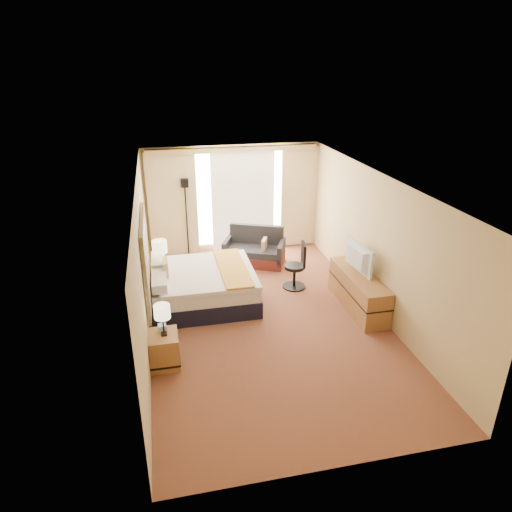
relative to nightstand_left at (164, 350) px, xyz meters
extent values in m
cube|color=#571B19|center=(1.87, 1.05, -0.28)|extent=(4.20, 7.00, 0.02)
cube|color=white|center=(1.87, 1.05, 2.33)|extent=(4.20, 7.00, 0.02)
cube|color=tan|center=(1.87, 4.55, 1.02)|extent=(4.20, 0.02, 2.60)
cube|color=tan|center=(1.87, -2.45, 1.02)|extent=(4.20, 0.02, 2.60)
cube|color=tan|center=(-0.23, 1.05, 1.02)|extent=(0.02, 7.00, 2.60)
cube|color=tan|center=(3.97, 1.05, 1.02)|extent=(0.02, 7.00, 2.60)
cube|color=black|center=(-0.19, 1.25, 1.01)|extent=(0.06, 1.85, 1.50)
cube|color=#9C6039|center=(0.00, 0.00, 0.00)|extent=(0.45, 0.52, 0.55)
cube|color=#9C6039|center=(0.00, 2.50, 0.00)|extent=(0.45, 0.52, 0.55)
cube|color=#9C6039|center=(3.70, 1.05, 0.07)|extent=(0.50, 1.80, 0.70)
cube|color=white|center=(2.12, 4.52, 1.04)|extent=(2.30, 0.02, 2.30)
cube|color=beige|center=(0.42, 4.43, 0.99)|extent=(1.15, 0.09, 2.50)
cube|color=beige|center=(3.52, 4.43, 0.99)|extent=(0.90, 0.09, 2.50)
cube|color=white|center=(2.12, 4.48, 0.99)|extent=(1.55, 0.04, 2.50)
cube|color=tan|center=(1.87, 4.39, 2.25)|extent=(4.00, 0.16, 0.12)
cube|color=black|center=(0.82, 1.90, -0.11)|extent=(1.99, 1.80, 0.33)
cube|color=white|center=(0.82, 1.90, 0.20)|extent=(1.94, 1.75, 0.28)
cube|color=white|center=(0.90, 1.90, 0.36)|extent=(1.82, 1.82, 0.07)
cube|color=gold|center=(1.41, 1.90, 0.41)|extent=(0.52, 1.82, 0.04)
cube|color=white|center=(0.00, 1.46, 0.48)|extent=(0.26, 0.74, 0.17)
cube|color=white|center=(0.00, 2.34, 0.48)|extent=(0.26, 0.74, 0.17)
cube|color=beige|center=(0.13, 1.90, 0.52)|extent=(0.09, 0.40, 0.34)
cube|color=maroon|center=(2.18, 3.50, -0.15)|extent=(1.56, 1.23, 0.25)
cube|color=#2A2A2E|center=(2.17, 3.45, 0.05)|extent=(1.41, 1.05, 0.16)
cube|color=#2A2A2E|center=(2.30, 3.77, 0.32)|extent=(1.23, 0.64, 0.54)
cube|color=#2A2A2E|center=(1.60, 3.76, 0.08)|extent=(0.38, 0.72, 0.44)
cube|color=#2A2A2E|center=(2.77, 3.24, 0.08)|extent=(0.38, 0.72, 0.44)
cube|color=beige|center=(2.39, 3.36, 0.22)|extent=(0.21, 0.35, 0.32)
cube|color=black|center=(0.72, 4.35, -0.26)|extent=(0.24, 0.24, 0.03)
cylinder|color=black|center=(0.72, 4.35, 0.60)|extent=(0.03, 0.03, 1.70)
cube|color=black|center=(0.72, 4.35, 1.54)|extent=(0.18, 0.18, 0.20)
cylinder|color=black|center=(2.75, 2.13, -0.26)|extent=(0.48, 0.48, 0.03)
cylinder|color=black|center=(2.75, 2.13, -0.03)|extent=(0.06, 0.06, 0.43)
cylinder|color=black|center=(2.75, 2.13, 0.20)|extent=(0.42, 0.42, 0.07)
cube|color=black|center=(2.92, 2.10, 0.47)|extent=(0.11, 0.39, 0.48)
cube|color=black|center=(0.02, -0.01, 0.29)|extent=(0.09, 0.09, 0.04)
cylinder|color=black|center=(0.02, -0.01, 0.46)|extent=(0.03, 0.03, 0.31)
cylinder|color=beige|center=(0.02, -0.01, 0.69)|extent=(0.25, 0.25, 0.21)
cube|color=black|center=(0.05, 2.43, 0.30)|extent=(0.10, 0.10, 0.04)
cylinder|color=black|center=(0.05, 2.43, 0.50)|extent=(0.03, 0.03, 0.36)
cylinder|color=beige|center=(0.05, 2.43, 0.76)|extent=(0.29, 0.29, 0.25)
cube|color=#8AA7D6|center=(0.00, 0.11, 0.33)|extent=(0.14, 0.14, 0.11)
cube|color=black|center=(0.13, 2.34, 0.31)|extent=(0.21, 0.17, 0.08)
imported|color=black|center=(3.65, 1.24, 0.70)|extent=(0.20, 0.96, 0.55)
camera|label=1|loc=(0.13, -6.10, 4.15)|focal=32.00mm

